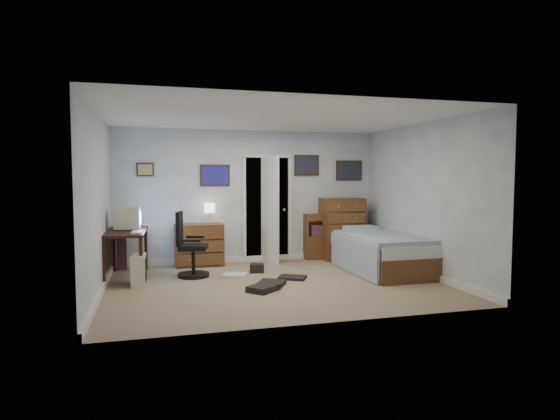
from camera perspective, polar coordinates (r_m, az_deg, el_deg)
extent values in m
cube|color=gray|center=(7.18, -0.55, -9.05)|extent=(5.00, 4.00, 0.02)
cube|color=black|center=(7.83, -18.28, -2.56)|extent=(0.67, 1.35, 0.04)
cube|color=black|center=(7.31, -20.76, -6.11)|extent=(0.05, 0.05, 0.72)
cube|color=black|center=(7.25, -16.58, -6.09)|extent=(0.05, 0.05, 0.72)
cube|color=black|center=(8.53, -19.60, -4.67)|extent=(0.05, 0.05, 0.72)
cube|color=black|center=(8.48, -16.03, -4.64)|extent=(0.05, 0.05, 0.72)
cube|color=black|center=(7.91, -20.29, -5.01)|extent=(0.08, 1.22, 0.51)
cube|color=beige|center=(7.96, -18.11, -0.90)|extent=(0.40, 0.38, 0.35)
cube|color=#8CB2F2|center=(7.94, -16.68, -0.88)|extent=(0.02, 0.29, 0.22)
cube|color=beige|center=(7.98, -18.08, -2.22)|extent=(0.27, 0.27, 0.02)
cube|color=beige|center=(7.47, -17.05, -2.59)|extent=(0.17, 0.41, 0.02)
cube|color=beige|center=(7.36, -16.85, -7.00)|extent=(0.22, 0.44, 0.46)
cube|color=black|center=(7.35, -16.01, -7.00)|extent=(0.02, 0.31, 0.36)
cylinder|color=black|center=(7.79, -10.49, -7.78)|extent=(0.61, 0.61, 0.06)
cylinder|color=black|center=(7.75, -10.51, -6.22)|extent=(0.07, 0.07, 0.39)
cube|color=black|center=(7.71, -10.53, -4.49)|extent=(0.52, 0.52, 0.08)
cube|color=black|center=(7.71, -12.16, -2.23)|extent=(0.14, 0.40, 0.54)
cube|color=black|center=(7.46, -10.79, -3.71)|extent=(0.30, 0.11, 0.04)
cube|color=black|center=(7.93, -10.32, -3.25)|extent=(0.30, 0.11, 0.04)
cube|color=maroon|center=(8.66, -18.75, -4.18)|extent=(0.17, 0.17, 0.82)
cube|color=brown|center=(8.67, -9.84, -4.21)|extent=(0.87, 0.45, 0.77)
cylinder|color=gold|center=(8.64, -8.55, -1.60)|extent=(0.12, 0.12, 0.02)
cylinder|color=gold|center=(8.63, -8.56, -0.84)|extent=(0.02, 0.02, 0.23)
cylinder|color=beige|center=(8.62, -8.57, 0.24)|extent=(0.20, 0.20, 0.17)
cube|color=black|center=(9.33, -2.05, 0.24)|extent=(0.90, 0.60, 2.00)
cube|color=white|center=(8.92, -4.38, 0.05)|extent=(0.06, 0.05, 2.00)
cube|color=white|center=(9.13, 1.18, 0.15)|extent=(0.06, 0.05, 2.00)
cube|color=white|center=(9.00, -1.58, 6.59)|extent=(0.96, 0.05, 0.06)
cube|color=white|center=(8.90, -1.68, 0.05)|extent=(0.31, 0.77, 2.00)
sphere|color=gold|center=(8.83, 0.51, 0.02)|extent=(0.06, 0.06, 0.06)
cube|color=brown|center=(9.30, 7.58, -2.27)|extent=(0.84, 0.51, 1.20)
cube|color=brown|center=(9.35, 5.97, -3.18)|extent=(1.00, 0.27, 0.89)
cube|color=black|center=(9.26, 6.13, -2.20)|extent=(0.92, 0.12, 0.30)
cube|color=maroon|center=(9.26, 6.13, -2.44)|extent=(0.80, 0.13, 0.22)
cube|color=brown|center=(8.30, 12.14, -5.99)|extent=(1.08, 2.13, 0.37)
cube|color=white|center=(8.25, 12.17, -4.06)|extent=(1.03, 2.09, 0.19)
cube|color=slate|center=(8.14, 12.53, -3.34)|extent=(1.14, 1.81, 0.11)
cube|color=slate|center=(7.94, 8.89, -5.58)|extent=(0.05, 1.81, 0.57)
cube|color=#6D9AAF|center=(8.94, 9.81, -2.38)|extent=(0.59, 0.41, 0.14)
cube|color=#331E11|center=(8.75, -16.11, 4.74)|extent=(0.30, 0.03, 0.24)
cube|color=olive|center=(8.73, -16.11, 4.75)|extent=(0.25, 0.01, 0.19)
cube|color=#331E11|center=(8.82, -7.93, 4.21)|extent=(0.55, 0.03, 0.40)
cube|color=#150D5F|center=(8.80, -7.92, 4.21)|extent=(0.50, 0.01, 0.35)
cube|color=#331E11|center=(9.23, 3.26, 5.47)|extent=(0.50, 0.03, 0.40)
cube|color=black|center=(9.21, 3.30, 5.47)|extent=(0.45, 0.01, 0.35)
cube|color=#331E11|center=(9.55, 8.41, 4.78)|extent=(0.55, 0.03, 0.40)
cube|color=black|center=(9.53, 8.45, 4.78)|extent=(0.50, 0.01, 0.35)
cube|color=black|center=(6.72, -2.07, -9.51)|extent=(0.53, 0.52, 0.08)
cube|color=black|center=(7.02, -1.13, -9.01)|extent=(0.56, 0.60, 0.06)
cube|color=black|center=(8.01, -2.85, -7.08)|extent=(0.26, 0.23, 0.15)
cube|color=silver|center=(7.69, -5.52, -7.93)|extent=(0.47, 0.44, 0.05)
cube|color=black|center=(7.51, 1.51, -8.23)|extent=(0.52, 0.48, 0.04)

